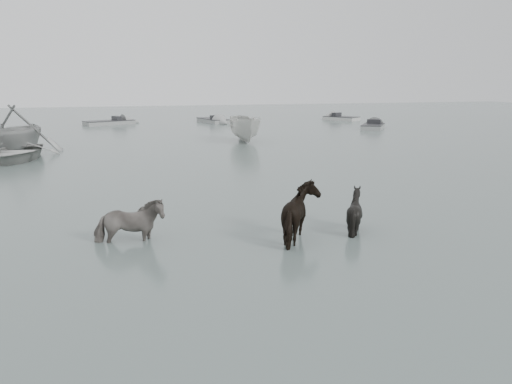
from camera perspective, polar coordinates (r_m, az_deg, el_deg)
The scene contains 11 objects.
ground at distance 13.33m, azimuth -5.27°, elevation -4.54°, with size 140.00×140.00×0.00m, color #4E5D58.
pony_pinto at distance 12.61m, azimuth -14.37°, elevation -2.41°, with size 0.79×1.74×1.47m, color black.
pony_dark at distance 12.49m, azimuth 5.46°, elevation -1.85°, with size 1.61×1.38×1.62m, color black.
pony_black at distance 13.56m, azimuth 11.25°, elevation -1.38°, with size 1.12×1.26×1.39m, color black.
rowboat_lead at distance 28.06m, azimuth -25.77°, elevation 4.36°, with size 3.51×4.92×1.02m, color #A4A4A0.
rowboat_trail at distance 31.06m, azimuth -25.62°, elevation 6.70°, with size 4.56×5.29×2.79m, color #A2A4A2.
boat_small at distance 33.07m, azimuth -1.25°, elevation 7.41°, with size 1.83×4.86×1.88m, color silver.
skiff_port at distance 43.20m, azimuth 13.24°, elevation 7.55°, with size 4.95×1.60×0.75m, color gray, non-canonical shape.
skiff_mid at distance 48.67m, azimuth -4.93°, elevation 8.36°, with size 5.96×1.60×0.75m, color gray, non-canonical shape.
skiff_star at distance 52.08m, azimuth 9.73°, elevation 8.50°, with size 4.82×1.60×0.75m, color beige, non-canonical shape.
skiff_far at distance 47.99m, azimuth -16.45°, elevation 7.84°, with size 6.15×1.60×0.75m, color gray, non-canonical shape.
Camera 1 is at (-2.43, -12.51, 3.91)m, focal length 35.00 mm.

